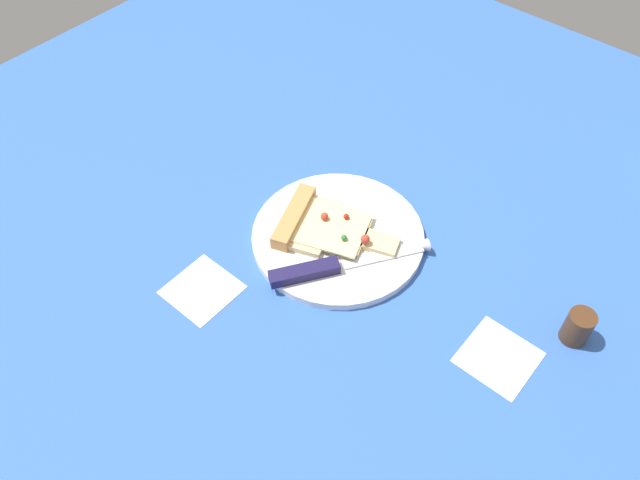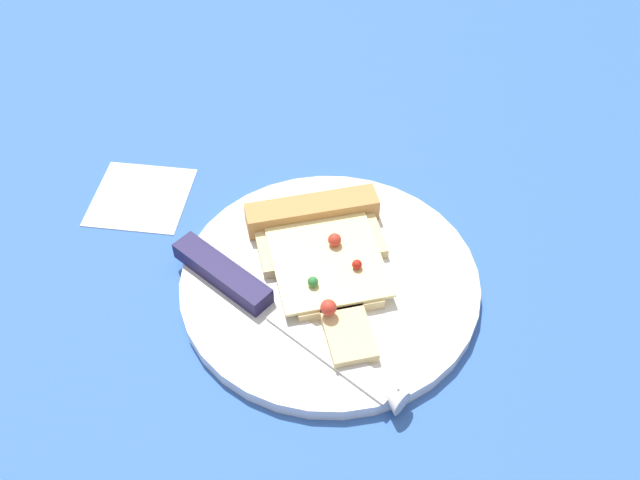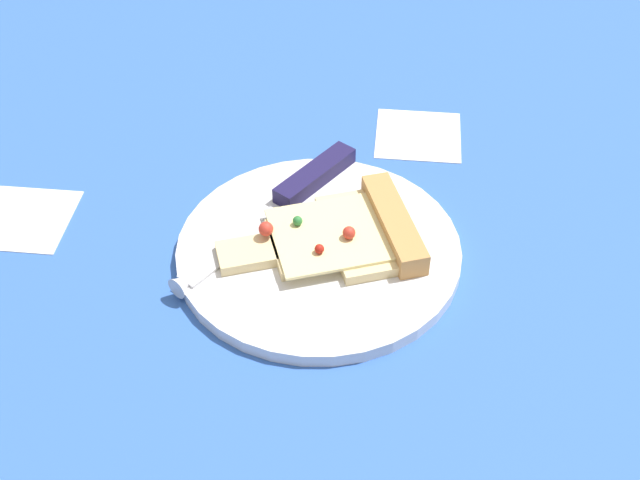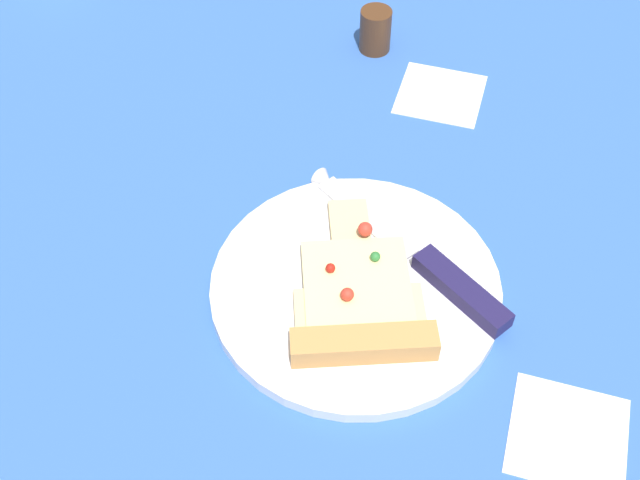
# 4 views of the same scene
# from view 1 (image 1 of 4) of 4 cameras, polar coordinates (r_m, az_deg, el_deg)

# --- Properties ---
(ground_plane) EXTENTS (1.59, 1.59, 0.03)m
(ground_plane) POSITION_cam_1_polar(r_m,az_deg,el_deg) (0.94, 0.43, -2.55)
(ground_plane) COLOR #3360B7
(ground_plane) RESTS_ON ground
(plate) EXTENTS (0.26, 0.26, 0.01)m
(plate) POSITION_cam_1_polar(r_m,az_deg,el_deg) (0.95, 1.60, 0.31)
(plate) COLOR silver
(plate) RESTS_ON ground_plane
(pizza_slice) EXTENTS (0.19, 0.14, 0.03)m
(pizza_slice) POSITION_cam_1_polar(r_m,az_deg,el_deg) (0.95, 0.15, 1.27)
(pizza_slice) COLOR beige
(pizza_slice) RESTS_ON plate
(knife) EXTENTS (0.15, 0.21, 0.02)m
(knife) POSITION_cam_1_polar(r_m,az_deg,el_deg) (0.90, 1.22, -2.19)
(knife) COLOR silver
(knife) RESTS_ON plate
(pepper_shaker) EXTENTS (0.04, 0.04, 0.05)m
(pepper_shaker) POSITION_cam_1_polar(r_m,az_deg,el_deg) (0.90, 22.00, -7.20)
(pepper_shaker) COLOR #4C2D19
(pepper_shaker) RESTS_ON ground_plane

